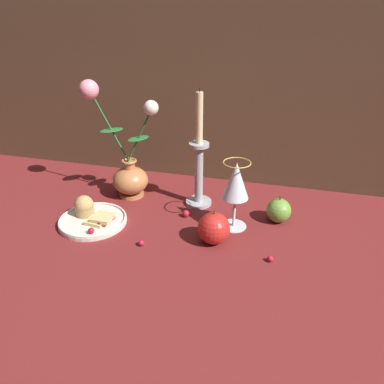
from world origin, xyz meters
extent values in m
plane|color=maroon|center=(0.00, 0.00, 0.00)|extent=(2.40, 2.40, 0.00)
cylinder|color=#B77042|center=(-0.20, 0.13, 0.01)|extent=(0.08, 0.08, 0.01)
ellipsoid|color=#B77042|center=(-0.20, 0.13, 0.05)|extent=(0.11, 0.11, 0.08)
cylinder|color=#B77042|center=(-0.20, 0.13, 0.10)|extent=(0.03, 0.03, 0.03)
torus|color=#B77042|center=(-0.20, 0.13, 0.12)|extent=(0.05, 0.05, 0.01)
cylinder|color=#23662D|center=(-0.25, 0.13, 0.22)|extent=(0.11, 0.01, 0.21)
ellipsoid|color=#23662D|center=(-0.25, 0.13, 0.21)|extent=(0.08, 0.08, 0.00)
sphere|color=pink|center=(-0.30, 0.13, 0.32)|extent=(0.06, 0.06, 0.06)
cylinder|color=#23662D|center=(-0.16, 0.13, 0.20)|extent=(0.09, 0.02, 0.17)
ellipsoid|color=#23662D|center=(-0.16, 0.13, 0.19)|extent=(0.07, 0.08, 0.00)
sphere|color=silver|center=(-0.12, 0.12, 0.29)|extent=(0.04, 0.04, 0.04)
cylinder|color=silver|center=(-0.24, -0.05, 0.01)|extent=(0.19, 0.19, 0.01)
torus|color=silver|center=(-0.24, -0.05, 0.01)|extent=(0.18, 0.18, 0.01)
cylinder|color=tan|center=(-0.27, -0.03, 0.03)|extent=(0.05, 0.05, 0.03)
sphere|color=tan|center=(-0.27, -0.03, 0.04)|extent=(0.05, 0.05, 0.05)
cube|color=#DBBC7A|center=(-0.22, -0.06, 0.01)|extent=(0.06, 0.06, 0.01)
cube|color=#DBBC7A|center=(-0.20, -0.05, 0.03)|extent=(0.05, 0.05, 0.01)
sphere|color=#AD192D|center=(-0.21, -0.11, 0.02)|extent=(0.02, 0.02, 0.02)
sphere|color=#AD192D|center=(-0.20, -0.07, 0.02)|extent=(0.02, 0.02, 0.02)
sphere|color=#AD192D|center=(-0.19, -0.05, 0.02)|extent=(0.02, 0.02, 0.02)
sphere|color=#AD192D|center=(-0.19, -0.03, 0.02)|extent=(0.02, 0.02, 0.02)
cylinder|color=silver|center=(0.14, 0.03, 0.00)|extent=(0.07, 0.07, 0.00)
cylinder|color=silver|center=(0.14, 0.03, 0.05)|extent=(0.01, 0.01, 0.08)
cone|color=silver|center=(0.14, 0.03, 0.14)|extent=(0.07, 0.07, 0.10)
cone|color=#E5CC66|center=(0.14, 0.03, 0.12)|extent=(0.06, 0.06, 0.07)
torus|color=gold|center=(0.14, 0.03, 0.19)|extent=(0.07, 0.07, 0.00)
cylinder|color=#A3A3A8|center=(0.02, 0.13, 0.01)|extent=(0.08, 0.08, 0.01)
cylinder|color=#A3A3A8|center=(0.02, 0.13, 0.10)|extent=(0.02, 0.02, 0.17)
cylinder|color=#A3A3A8|center=(0.02, 0.13, 0.19)|extent=(0.06, 0.06, 0.01)
cylinder|color=beige|center=(0.02, 0.13, 0.26)|extent=(0.02, 0.02, 0.14)
cylinder|color=black|center=(0.02, 0.13, 0.34)|extent=(0.00, 0.00, 0.01)
sphere|color=red|center=(0.10, -0.05, 0.04)|extent=(0.08, 0.08, 0.08)
cylinder|color=#4C3319|center=(0.10, -0.05, 0.09)|extent=(0.00, 0.00, 0.01)
sphere|color=#669938|center=(0.25, 0.09, 0.03)|extent=(0.07, 0.07, 0.07)
cylinder|color=#4C3319|center=(0.25, 0.09, 0.07)|extent=(0.00, 0.00, 0.01)
sphere|color=#AD192D|center=(-0.07, -0.12, 0.01)|extent=(0.02, 0.02, 0.02)
sphere|color=#AD192D|center=(0.25, -0.10, 0.01)|extent=(0.01, 0.01, 0.01)
sphere|color=#AD192D|center=(0.00, 0.05, 0.01)|extent=(0.02, 0.02, 0.02)
camera|label=1|loc=(0.25, -0.83, 0.55)|focal=35.00mm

